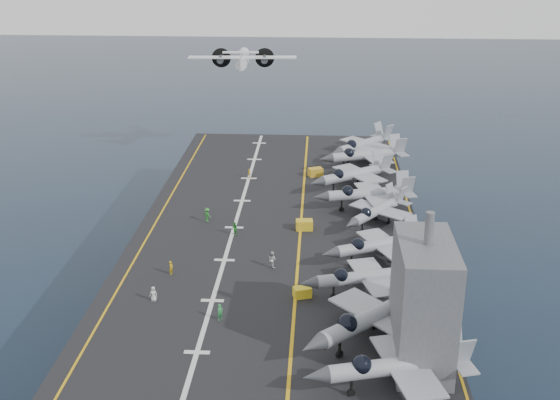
# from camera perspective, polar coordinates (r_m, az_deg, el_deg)

# --- Properties ---
(ground) EXTENTS (500.00, 500.00, 0.00)m
(ground) POSITION_cam_1_polar(r_m,az_deg,el_deg) (99.33, -0.13, -7.85)
(ground) COLOR #142135
(ground) RESTS_ON ground
(hull) EXTENTS (36.00, 90.00, 10.00)m
(hull) POSITION_cam_1_polar(r_m,az_deg,el_deg) (96.99, -0.14, -5.27)
(hull) COLOR #56595E
(hull) RESTS_ON ground
(flight_deck) EXTENTS (38.00, 92.00, 0.40)m
(flight_deck) POSITION_cam_1_polar(r_m,az_deg,el_deg) (94.78, -0.14, -2.45)
(flight_deck) COLOR black
(flight_deck) RESTS_ON hull
(foul_line) EXTENTS (0.35, 90.00, 0.02)m
(foul_line) POSITION_cam_1_polar(r_m,az_deg,el_deg) (94.58, 1.68, -2.37)
(foul_line) COLOR gold
(foul_line) RESTS_ON flight_deck
(landing_centerline) EXTENTS (0.50, 90.00, 0.02)m
(landing_centerline) POSITION_cam_1_polar(r_m,az_deg,el_deg) (95.22, -3.75, -2.24)
(landing_centerline) COLOR silver
(landing_centerline) RESTS_ON flight_deck
(deck_edge_port) EXTENTS (0.25, 90.00, 0.02)m
(deck_edge_port) POSITION_cam_1_polar(r_m,az_deg,el_deg) (97.13, -10.21, -2.06)
(deck_edge_port) COLOR gold
(deck_edge_port) RESTS_ON flight_deck
(deck_edge_stbd) EXTENTS (0.25, 90.00, 0.02)m
(deck_edge_stbd) POSITION_cam_1_polar(r_m,az_deg,el_deg) (95.47, 11.02, -2.55)
(deck_edge_stbd) COLOR gold
(deck_edge_stbd) RESTS_ON flight_deck
(island_superstructure) EXTENTS (5.00, 10.00, 15.00)m
(island_superstructure) POSITION_cam_1_polar(r_m,az_deg,el_deg) (65.01, 11.63, -7.12)
(island_superstructure) COLOR #56595E
(island_superstructure) RESTS_ON flight_deck
(fighter_jet_0) EXTENTS (17.07, 13.56, 5.20)m
(fighter_jet_0) POSITION_cam_1_polar(r_m,az_deg,el_deg) (63.24, 9.57, -13.03)
(fighter_jet_0) COLOR gray
(fighter_jet_0) RESTS_ON flight_deck
(fighter_jet_1) EXTENTS (19.33, 19.07, 5.66)m
(fighter_jet_1) POSITION_cam_1_polar(r_m,az_deg,el_deg) (69.55, 7.62, -9.24)
(fighter_jet_1) COLOR #A1ACB2
(fighter_jet_1) RESTS_ON flight_deck
(fighter_jet_2) EXTENTS (15.67, 12.59, 4.74)m
(fighter_jet_2) POSITION_cam_1_polar(r_m,az_deg,el_deg) (77.76, 7.09, -6.12)
(fighter_jet_2) COLOR #90989E
(fighter_jet_2) RESTS_ON flight_deck
(fighter_jet_3) EXTENTS (16.27, 14.11, 4.75)m
(fighter_jet_3) POSITION_cam_1_polar(r_m,az_deg,el_deg) (85.57, 8.12, -3.51)
(fighter_jet_3) COLOR #9399A1
(fighter_jet_3) RESTS_ON flight_deck
(fighter_jet_4) EXTENTS (14.49, 15.28, 4.42)m
(fighter_jet_4) POSITION_cam_1_polar(r_m,az_deg,el_deg) (96.07, 7.93, -0.77)
(fighter_jet_4) COLOR #9FA9B1
(fighter_jet_4) RESTS_ON flight_deck
(fighter_jet_5) EXTENTS (16.54, 12.95, 5.08)m
(fighter_jet_5) POSITION_cam_1_polar(r_m,az_deg,el_deg) (101.10, 7.28, 0.60)
(fighter_jet_5) COLOR #9DA7AD
(fighter_jet_5) RESTS_ON flight_deck
(fighter_jet_6) EXTENTS (17.63, 16.40, 5.09)m
(fighter_jet_6) POSITION_cam_1_polar(r_m,az_deg,el_deg) (108.91, 6.14, 2.18)
(fighter_jet_6) COLOR #9DA5AE
(fighter_jet_6) RESTS_ON flight_deck
(fighter_jet_7) EXTENTS (17.64, 14.64, 5.24)m
(fighter_jet_7) POSITION_cam_1_polar(r_m,az_deg,el_deg) (118.34, 7.13, 3.74)
(fighter_jet_7) COLOR gray
(fighter_jet_7) RESTS_ON flight_deck
(fighter_jet_8) EXTENTS (17.35, 17.56, 5.14)m
(fighter_jet_8) POSITION_cam_1_polar(r_m,az_deg,el_deg) (124.45, 6.83, 4.61)
(fighter_jet_8) COLOR #989FA7
(fighter_jet_8) RESTS_ON flight_deck
(tow_cart_a) EXTENTS (2.20, 1.78, 1.14)m
(tow_cart_a) POSITION_cam_1_polar(r_m,az_deg,el_deg) (77.66, 1.82, -7.49)
(tow_cart_a) COLOR yellow
(tow_cart_a) RESTS_ON flight_deck
(tow_cart_b) EXTENTS (2.36, 1.65, 1.34)m
(tow_cart_b) POSITION_cam_1_polar(r_m,az_deg,el_deg) (94.27, 1.99, -2.03)
(tow_cart_b) COLOR gold
(tow_cart_b) RESTS_ON flight_deck
(tow_cart_c) EXTENTS (2.62, 2.19, 1.34)m
(tow_cart_c) POSITION_cam_1_polar(r_m,az_deg,el_deg) (114.70, 2.90, 2.28)
(tow_cart_c) COLOR gold
(tow_cart_c) RESTS_ON flight_deck
(crew_0) EXTENTS (1.03, 0.70, 1.68)m
(crew_0) POSITION_cam_1_polar(r_m,az_deg,el_deg) (77.95, -10.25, -7.51)
(crew_0) COLOR silver
(crew_0) RESTS_ON flight_deck
(crew_1) EXTENTS (0.88, 1.14, 1.69)m
(crew_1) POSITION_cam_1_polar(r_m,az_deg,el_deg) (83.25, -8.85, -5.46)
(crew_1) COLOR gold
(crew_1) RESTS_ON flight_deck
(crew_2) EXTENTS (1.24, 1.27, 1.78)m
(crew_2) POSITION_cam_1_polar(r_m,az_deg,el_deg) (92.67, -3.71, -2.34)
(crew_2) COLOR #218724
(crew_2) RESTS_ON flight_deck
(crew_3) EXTENTS (1.44, 1.34, 1.99)m
(crew_3) POSITION_cam_1_polar(r_m,az_deg,el_deg) (97.11, -5.94, -1.21)
(crew_3) COLOR #2B832D
(crew_3) RESTS_ON flight_deck
(crew_4) EXTENTS (0.74, 1.02, 1.60)m
(crew_4) POSITION_cam_1_polar(r_m,az_deg,el_deg) (113.57, -2.52, 2.16)
(crew_4) COLOR yellow
(crew_4) RESTS_ON flight_deck
(crew_6) EXTENTS (1.28, 1.28, 1.81)m
(crew_6) POSITION_cam_1_polar(r_m,az_deg,el_deg) (73.50, -4.89, -9.06)
(crew_6) COLOR green
(crew_6) RESTS_ON flight_deck
(crew_7) EXTENTS (1.43, 1.43, 2.02)m
(crew_7) POSITION_cam_1_polar(r_m,az_deg,el_deg) (83.90, -0.63, -4.84)
(crew_7) COLOR silver
(crew_7) RESTS_ON flight_deck
(transport_plane) EXTENTS (23.68, 16.92, 5.38)m
(transport_plane) POSITION_cam_1_polar(r_m,az_deg,el_deg) (151.15, -3.06, 11.00)
(transport_plane) COLOR silver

